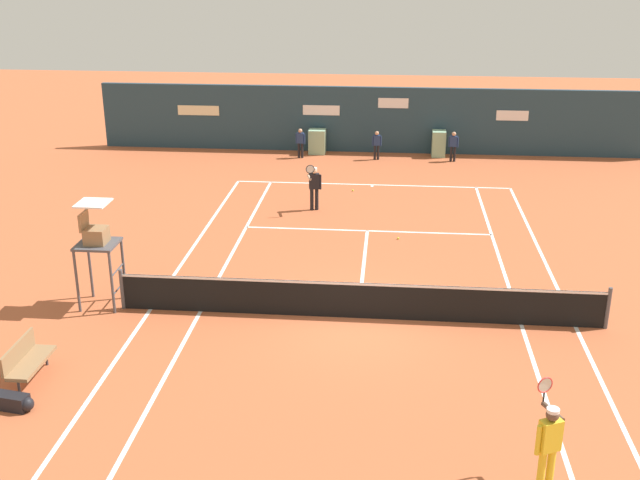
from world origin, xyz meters
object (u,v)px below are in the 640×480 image
Objects in this scene: player_near_side at (549,440)px; tennis_ball_mid_court at (353,190)px; umpire_chair at (96,239)px; tennis_ball_by_sideline at (398,238)px; player_bench at (26,359)px; ball_kid_centre_post at (300,141)px; ball_kid_left_post at (453,144)px; equipment_bag at (14,402)px; ball_kid_right_post at (377,143)px; player_on_baseline at (314,185)px.

player_near_side reaches higher than tennis_ball_mid_court.
tennis_ball_by_sideline is (7.60, 5.55, -1.77)m from umpire_chair.
player_bench is 1.13× the size of ball_kid_centre_post.
ball_kid_centre_post is (3.57, 19.22, 0.24)m from player_bench.
tennis_ball_by_sideline is at bearing 126.12° from umpire_chair.
player_near_side is 1.42× the size of ball_kid_left_post.
equipment_bag is 10.24m from player_near_side.
ball_kid_right_post is 18.51× the size of tennis_ball_by_sideline.
player_bench is 19.55m from ball_kid_centre_post.
umpire_chair is 2.95× the size of equipment_bag.
tennis_ball_by_sideline is (7.85, 9.34, -0.48)m from player_bench.
umpire_chair is 9.49m from player_on_baseline.
umpire_chair is 2.14× the size of ball_kid_centre_post.
ball_kid_right_post is (6.70, 20.32, 0.57)m from equipment_bag.
player_near_side reaches higher than tennis_ball_by_sideline.
ball_kid_centre_post is (3.37, 20.32, 0.59)m from equipment_bag.
tennis_ball_by_sideline is at bearing 87.79° from ball_kid_left_post.
ball_kid_left_post is 6.62m from ball_kid_centre_post.
player_bench is 1.13× the size of ball_kid_left_post.
ball_kid_centre_post is 3.33m from ball_kid_right_post.
tennis_ball_by_sideline is at bearing 123.40° from player_on_baseline.
ball_kid_centre_post is 1.03× the size of ball_kid_right_post.
tennis_ball_by_sideline is (0.95, -9.89, -0.69)m from ball_kid_right_post.
player_on_baseline is (4.90, 12.02, 0.42)m from player_bench.
umpire_chair reaches higher than equipment_bag.
player_on_baseline reaches higher than ball_kid_centre_post.
player_on_baseline is 8.94m from ball_kid_left_post.
umpire_chair is at bearing -143.88° from tennis_ball_by_sideline.
ball_kid_centre_post reaches higher than player_bench.
ball_kid_right_post is at bearing 95.46° from tennis_ball_by_sideline.
ball_kid_left_post reaches higher than player_bench.
ball_kid_right_post reaches higher than tennis_ball_mid_court.
ball_kid_centre_post is at bearing -4.61° from ball_kid_right_post.
player_on_baseline reaches higher than tennis_ball_by_sideline.
player_near_side is at bearing 95.91° from player_on_baseline.
ball_kid_centre_post is (-1.33, 7.21, -0.19)m from player_on_baseline.
ball_kid_left_post is at bearing 147.20° from umpire_chair.
player_on_baseline is at bearing 69.87° from ball_kid_right_post.
tennis_ball_by_sideline is at bearing -71.36° from tennis_ball_mid_court.
tennis_ball_mid_court is (2.56, -4.81, -0.71)m from ball_kid_centre_post.
equipment_bag is (0.20, -1.10, -0.35)m from player_bench.
ball_kid_centre_post is (3.33, 15.43, -1.06)m from umpire_chair.
player_on_baseline is 0.97× the size of player_near_side.
player_on_baseline is (4.66, 8.23, -0.87)m from umpire_chair.
tennis_ball_by_sideline is at bearing 121.10° from ball_kid_centre_post.
umpire_chair is 2.20× the size of ball_kid_right_post.
ball_kid_left_post is 3.29m from ball_kid_right_post.
player_on_baseline is 1.37× the size of ball_kid_left_post.
player_near_side reaches higher than ball_kid_right_post.
tennis_ball_mid_court is (-4.05, -4.81, -0.71)m from ball_kid_left_post.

